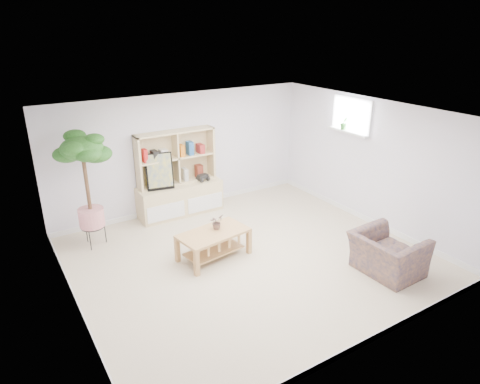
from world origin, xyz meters
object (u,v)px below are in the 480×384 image
floor_tree (88,191)px  storage_unit (179,174)px  armchair (388,252)px  coffee_table (214,245)px

floor_tree → storage_unit: bearing=13.0°
armchair → floor_tree: bearing=46.1°
coffee_table → floor_tree: bearing=128.5°
storage_unit → armchair: bearing=-64.3°
coffee_table → armchair: 2.77m
floor_tree → armchair: (3.65, -3.31, -0.65)m
floor_tree → armchair: size_ratio=2.05×
armchair → coffee_table: bearing=46.8°
coffee_table → storage_unit: bearing=73.7°
coffee_table → floor_tree: floor_tree is taller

